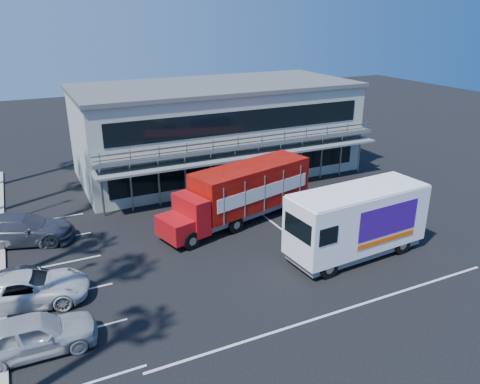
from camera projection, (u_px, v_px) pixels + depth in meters
name	position (u px, v px, depth m)	size (l,w,h in m)	color
ground	(273.00, 254.00, 26.11)	(120.00, 120.00, 0.00)	black
building	(217.00, 128.00, 38.57)	(22.40, 12.00, 7.30)	#A3A89A
red_truck	(242.00, 192.00, 29.61)	(10.89, 5.10, 3.58)	#AE0E13
white_van	(357.00, 221.00, 25.28)	(8.08, 3.23, 3.87)	white
parked_car_a	(33.00, 335.00, 18.27)	(1.95, 4.84, 1.65)	#A6A8AD
parked_car_b	(28.00, 285.00, 21.80)	(1.47, 4.23, 1.39)	black
parked_car_c	(28.00, 289.00, 21.44)	(2.49, 5.39, 1.50)	silver
parked_car_d	(22.00, 229.00, 27.12)	(2.38, 5.86, 1.70)	#333744
parked_car_e	(22.00, 234.00, 26.87)	(1.61, 3.99, 1.36)	gray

